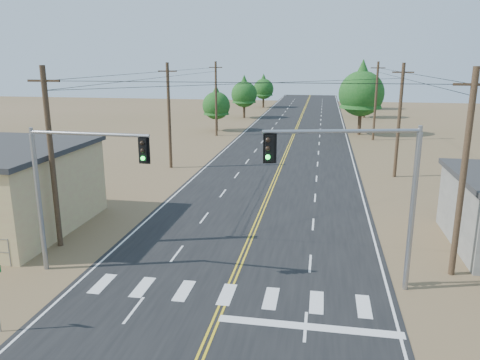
# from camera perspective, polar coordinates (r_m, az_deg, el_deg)

# --- Properties ---
(road) EXTENTS (15.00, 200.00, 0.02)m
(road) POSITION_cam_1_polar(r_m,az_deg,el_deg) (42.15, 4.41, 0.37)
(road) COLOR black
(road) RESTS_ON ground
(utility_pole_left_near) EXTENTS (1.80, 0.30, 10.00)m
(utility_pole_left_near) POSITION_cam_1_polar(r_m,az_deg,el_deg) (27.37, -21.99, 2.56)
(utility_pole_left_near) COLOR #4C3826
(utility_pole_left_near) RESTS_ON ground
(utility_pole_left_mid) EXTENTS (1.80, 0.30, 10.00)m
(utility_pole_left_mid) POSITION_cam_1_polar(r_m,az_deg,el_deg) (45.35, -8.64, 7.82)
(utility_pole_left_mid) COLOR #4C3826
(utility_pole_left_mid) RESTS_ON ground
(utility_pole_left_far) EXTENTS (1.80, 0.30, 10.00)m
(utility_pole_left_far) POSITION_cam_1_polar(r_m,az_deg,el_deg) (64.53, -2.94, 9.92)
(utility_pole_left_far) COLOR #4C3826
(utility_pole_left_far) RESTS_ON ground
(utility_pole_right_near) EXTENTS (1.80, 0.30, 10.00)m
(utility_pole_right_near) POSITION_cam_1_polar(r_m,az_deg,el_deg) (24.18, 25.58, 0.71)
(utility_pole_right_near) COLOR #4C3826
(utility_pole_right_near) RESTS_ON ground
(utility_pole_right_mid) EXTENTS (1.80, 0.30, 10.00)m
(utility_pole_right_mid) POSITION_cam_1_polar(r_m,az_deg,el_deg) (43.50, 18.82, 6.93)
(utility_pole_right_mid) COLOR #4C3826
(utility_pole_right_mid) RESTS_ON ground
(utility_pole_right_far) EXTENTS (1.80, 0.30, 10.00)m
(utility_pole_right_far) POSITION_cam_1_polar(r_m,az_deg,el_deg) (63.24, 16.21, 9.28)
(utility_pole_right_far) COLOR #4C3826
(utility_pole_right_far) RESTS_ON ground
(signal_mast_left) EXTENTS (6.04, 0.62, 7.19)m
(signal_mast_left) POSITION_cam_1_polar(r_m,az_deg,el_deg) (23.53, -20.18, 0.28)
(signal_mast_left) COLOR gray
(signal_mast_left) RESTS_ON ground
(signal_mast_right) EXTENTS (6.68, 1.88, 7.58)m
(signal_mast_right) POSITION_cam_1_polar(r_m,az_deg,el_deg) (20.97, 15.60, -0.18)
(signal_mast_right) COLOR gray
(signal_mast_right) RESTS_ON ground
(tree_left_near) EXTENTS (4.03, 4.03, 6.72)m
(tree_left_near) POSITION_cam_1_polar(r_m,az_deg,el_deg) (69.10, -2.91, 9.39)
(tree_left_near) COLOR #3F2D1E
(tree_left_near) RESTS_ON ground
(tree_left_mid) EXTENTS (4.58, 4.58, 7.64)m
(tree_left_mid) POSITION_cam_1_polar(r_m,az_deg,el_deg) (84.41, 0.51, 10.72)
(tree_left_mid) COLOR #3F2D1E
(tree_left_mid) RESTS_ON ground
(tree_left_far) EXTENTS (4.37, 4.37, 7.28)m
(tree_left_far) POSITION_cam_1_polar(r_m,az_deg,el_deg) (102.98, 2.88, 11.28)
(tree_left_far) COLOR #3F2D1E
(tree_left_far) RESTS_ON ground
(tree_right_near) EXTENTS (6.19, 6.19, 10.32)m
(tree_right_near) POSITION_cam_1_polar(r_m,az_deg,el_deg) (67.40, 14.62, 10.70)
(tree_right_near) COLOR #3F2D1E
(tree_right_near) RESTS_ON ground
(tree_right_mid) EXTENTS (4.78, 4.78, 7.97)m
(tree_right_mid) POSITION_cam_1_polar(r_m,az_deg,el_deg) (87.69, 15.06, 10.51)
(tree_right_mid) COLOR #3F2D1E
(tree_right_mid) RESTS_ON ground
(tree_right_far) EXTENTS (5.26, 5.26, 8.77)m
(tree_right_far) POSITION_cam_1_polar(r_m,az_deg,el_deg) (103.02, 14.97, 11.32)
(tree_right_far) COLOR #3F2D1E
(tree_right_far) RESTS_ON ground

